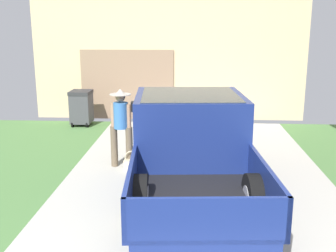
# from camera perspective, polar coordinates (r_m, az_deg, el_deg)

# --- Properties ---
(pickup_truck) EXTENTS (2.42, 5.25, 1.70)m
(pickup_truck) POSITION_cam_1_polar(r_m,az_deg,el_deg) (7.67, 3.03, -2.67)
(pickup_truck) COLOR navy
(pickup_truck) RESTS_ON ground
(person_with_hat) EXTENTS (0.48, 0.45, 1.68)m
(person_with_hat) POSITION_cam_1_polar(r_m,az_deg,el_deg) (8.56, -6.57, 0.39)
(person_with_hat) COLOR brown
(person_with_hat) RESTS_ON ground
(handbag) EXTENTS (0.32, 0.21, 0.41)m
(handbag) POSITION_cam_1_polar(r_m,az_deg,el_deg) (8.60, -5.07, -5.30)
(handbag) COLOR beige
(handbag) RESTS_ON ground
(house_with_garage) EXTENTS (8.92, 7.16, 5.01)m
(house_with_garage) POSITION_cam_1_polar(r_m,az_deg,el_deg) (16.30, 0.74, 12.45)
(house_with_garage) COLOR beige
(house_with_garage) RESTS_ON ground
(wheeled_trash_bin) EXTENTS (0.60, 0.72, 1.05)m
(wheeled_trash_bin) POSITION_cam_1_polar(r_m,az_deg,el_deg) (12.53, -12.00, 2.67)
(wheeled_trash_bin) COLOR #424247
(wheeled_trash_bin) RESTS_ON ground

